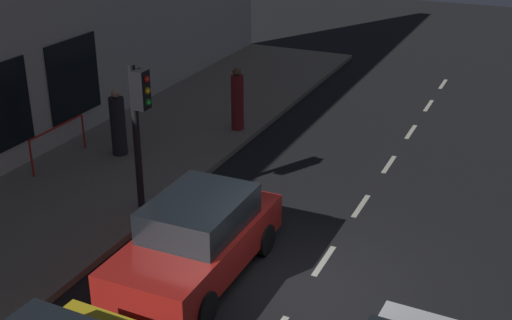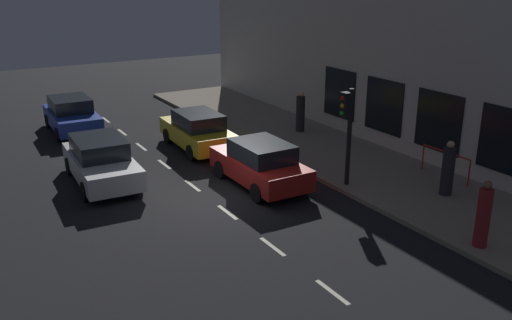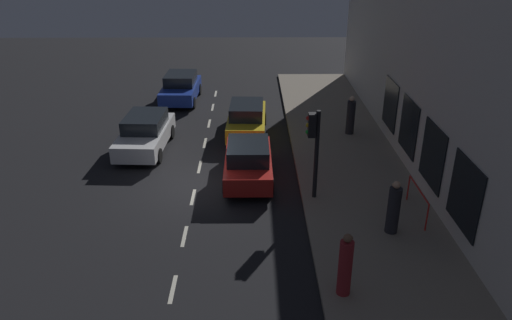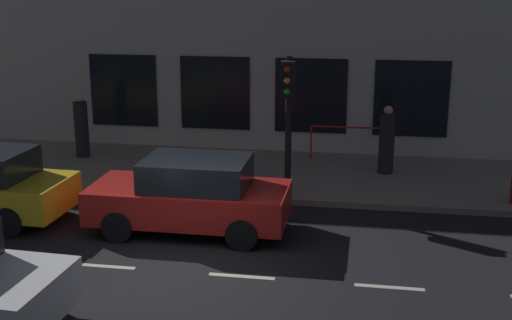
{
  "view_description": "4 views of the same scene",
  "coord_description": "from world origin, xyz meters",
  "px_view_note": "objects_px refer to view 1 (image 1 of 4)",
  "views": [
    {
      "loc": [
        -3.56,
        10.16,
        7.26
      ],
      "look_at": [
        1.83,
        -1.76,
        1.56
      ],
      "focal_mm": 47.89,
      "sensor_mm": 36.0,
      "label": 1
    },
    {
      "loc": [
        -7.21,
        -14.94,
        7.04
      ],
      "look_at": [
        1.84,
        0.39,
        0.98
      ],
      "focal_mm": 39.09,
      "sensor_mm": 36.0,
      "label": 2
    },
    {
      "loc": [
        2.17,
        -17.03,
        8.85
      ],
      "look_at": [
        2.34,
        0.1,
        0.99
      ],
      "focal_mm": 34.67,
      "sensor_mm": 36.0,
      "label": 3
    },
    {
      "loc": [
        -10.9,
        -3.13,
        5.19
      ],
      "look_at": [
        2.6,
        -0.82,
        1.46
      ],
      "focal_mm": 47.39,
      "sensor_mm": 36.0,
      "label": 4
    }
  ],
  "objects_px": {
    "pedestrian_1": "(237,101)",
    "pedestrian_0": "(118,125)",
    "parked_car_0": "(197,239)",
    "traffic_light": "(139,114)"
  },
  "relations": [
    {
      "from": "parked_car_0",
      "to": "pedestrian_0",
      "type": "bearing_deg",
      "value": -41.66
    },
    {
      "from": "pedestrian_0",
      "to": "pedestrian_1",
      "type": "distance_m",
      "value": 3.6
    },
    {
      "from": "traffic_light",
      "to": "pedestrian_0",
      "type": "xyz_separation_m",
      "value": [
        2.3,
        -2.34,
        -1.38
      ]
    },
    {
      "from": "parked_car_0",
      "to": "pedestrian_0",
      "type": "xyz_separation_m",
      "value": [
        4.59,
        -4.06,
        0.19
      ]
    },
    {
      "from": "parked_car_0",
      "to": "pedestrian_1",
      "type": "xyz_separation_m",
      "value": [
        2.55,
        -7.03,
        0.22
      ]
    },
    {
      "from": "traffic_light",
      "to": "parked_car_0",
      "type": "distance_m",
      "value": 3.27
    },
    {
      "from": "traffic_light",
      "to": "parked_car_0",
      "type": "height_order",
      "value": "traffic_light"
    },
    {
      "from": "pedestrian_0",
      "to": "parked_car_0",
      "type": "bearing_deg",
      "value": 57.76
    },
    {
      "from": "pedestrian_1",
      "to": "pedestrian_0",
      "type": "bearing_deg",
      "value": 136.51
    },
    {
      "from": "pedestrian_0",
      "to": "pedestrian_1",
      "type": "xyz_separation_m",
      "value": [
        -2.04,
        -2.96,
        0.03
      ]
    }
  ]
}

